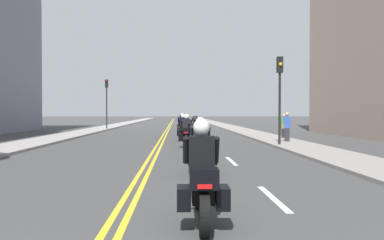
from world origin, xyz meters
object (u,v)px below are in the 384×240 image
object	(u,v)px
motorcycle_2	(195,141)
motorcycle_4	(183,130)
motorcycle_6	(186,125)
traffic_light_near	(280,84)
motorcycle_1	(201,152)
motorcycle_3	(187,133)
traffic_light_far	(107,95)
motorcycle_0	(202,182)
pedestrian_1	(284,126)
motorcycle_5	(182,127)
motorcycle_7	(181,124)
pedestrian_0	(287,127)

from	to	relation	value
motorcycle_2	motorcycle_4	distance (m)	8.96
motorcycle_6	traffic_light_near	bearing A→B (deg)	-70.74
motorcycle_6	motorcycle_1	bearing A→B (deg)	-90.20
motorcycle_3	traffic_light_near	world-z (taller)	traffic_light_near
traffic_light_far	motorcycle_0	bearing A→B (deg)	-77.50
motorcycle_2	motorcycle_3	bearing A→B (deg)	93.32
motorcycle_0	motorcycle_2	bearing A→B (deg)	88.57
motorcycle_0	traffic_light_near	size ratio (longest dim) A/B	0.48
traffic_light_near	pedestrian_1	xyz separation A→B (m)	(1.60, 4.89, -2.29)
motorcycle_0	traffic_light_near	xyz separation A→B (m)	(4.81, 13.49, 2.50)
traffic_light_near	traffic_light_far	world-z (taller)	traffic_light_far
motorcycle_0	motorcycle_6	size ratio (longest dim) A/B	1.00
motorcycle_5	motorcycle_6	distance (m)	4.41
motorcycle_5	motorcycle_4	bearing A→B (deg)	-90.73
motorcycle_5	motorcycle_6	world-z (taller)	motorcycle_5
motorcycle_6	motorcycle_7	xyz separation A→B (m)	(-0.35, 4.00, -0.01)
motorcycle_3	traffic_light_far	world-z (taller)	traffic_light_far
motorcycle_6	pedestrian_1	distance (m)	9.94
traffic_light_far	motorcycle_5	bearing A→B (deg)	-57.56
motorcycle_1	motorcycle_6	bearing A→B (deg)	87.70
motorcycle_0	motorcycle_4	xyz separation A→B (m)	(-0.00, 17.69, 0.01)
motorcycle_3	pedestrian_0	world-z (taller)	pedestrian_0
pedestrian_0	motorcycle_6	bearing A→B (deg)	-47.36
motorcycle_1	motorcycle_7	xyz separation A→B (m)	(-0.26, 25.62, -0.01)
traffic_light_near	pedestrian_1	world-z (taller)	traffic_light_near
motorcycle_4	traffic_light_near	distance (m)	6.86
motorcycle_7	traffic_light_near	size ratio (longest dim) A/B	0.46
motorcycle_4	traffic_light_near	xyz separation A→B (m)	(4.81, -4.21, 2.49)
traffic_light_near	traffic_light_far	distance (m)	23.54
motorcycle_4	motorcycle_6	distance (m)	8.57
motorcycle_4	traffic_light_far	bearing A→B (deg)	113.94
motorcycle_2	motorcycle_3	xyz separation A→B (m)	(-0.22, 4.67, 0.03)
motorcycle_5	motorcycle_3	bearing A→B (deg)	-89.95
motorcycle_2	motorcycle_7	distance (m)	21.52
motorcycle_7	pedestrian_0	xyz separation A→B (m)	(5.74, -14.78, 0.26)
pedestrian_0	motorcycle_0	bearing A→B (deg)	85.67
motorcycle_5	pedestrian_1	size ratio (longest dim) A/B	1.29
motorcycle_6	traffic_light_near	distance (m)	13.75
motorcycle_3	motorcycle_7	xyz separation A→B (m)	(-0.09, 16.85, -0.04)
motorcycle_7	traffic_light_far	distance (m)	8.64
motorcycle_5	pedestrian_0	distance (m)	8.60
motorcycle_4	motorcycle_6	size ratio (longest dim) A/B	1.03
motorcycle_5	traffic_light_far	xyz separation A→B (m)	(-7.45, 11.72, 2.82)
motorcycle_5	traffic_light_near	distance (m)	9.97
motorcycle_1	pedestrian_0	world-z (taller)	pedestrian_0
motorcycle_2	motorcycle_3	world-z (taller)	motorcycle_3
motorcycle_6	pedestrian_1	size ratio (longest dim) A/B	1.31
motorcycle_2	pedestrian_0	bearing A→B (deg)	51.76
pedestrian_0	motorcycle_5	bearing A→B (deg)	-32.00
pedestrian_1	motorcycle_2	bearing A→B (deg)	114.55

